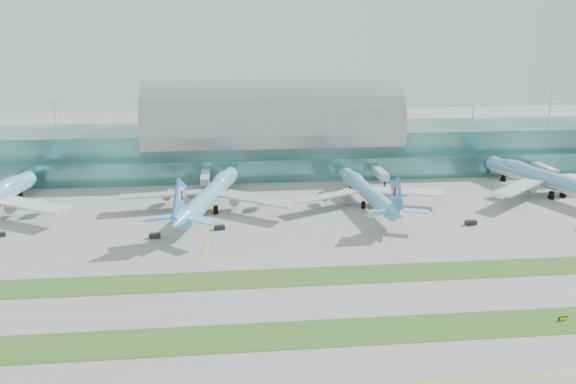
{
  "coord_description": "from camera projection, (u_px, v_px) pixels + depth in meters",
  "views": [
    {
      "loc": [
        -19.74,
        -137.33,
        64.12
      ],
      "look_at": [
        0.0,
        55.0,
        9.0
      ],
      "focal_mm": 35.0,
      "sensor_mm": 36.0,
      "label": 1
    }
  ],
  "objects": [
    {
      "name": "ground",
      "position": [
        309.0,
        280.0,
        150.9
      ],
      "size": [
        700.0,
        700.0,
        0.0
      ],
      "primitive_type": "plane",
      "color": "gray",
      "rests_on": "ground"
    },
    {
      "name": "terminal",
      "position": [
        272.0,
        140.0,
        270.21
      ],
      "size": [
        340.0,
        69.1,
        36.0
      ],
      "color": "#3D7A75",
      "rests_on": "ground"
    },
    {
      "name": "grass_strip_near",
      "position": [
        326.0,
        333.0,
        124.1
      ],
      "size": [
        420.0,
        12.0,
        0.08
      ],
      "primitive_type": "cube",
      "color": "#2D591E",
      "rests_on": "ground"
    },
    {
      "name": "grass_strip_far",
      "position": [
        308.0,
        277.0,
        152.8
      ],
      "size": [
        420.0,
        12.0,
        0.08
      ],
      "primitive_type": "cube",
      "color": "#2D591E",
      "rests_on": "ground"
    },
    {
      "name": "taxiline_b",
      "position": [
        317.0,
        304.0,
        137.5
      ],
      "size": [
        420.0,
        0.35,
        0.01
      ],
      "primitive_type": "cube",
      "color": "yellow",
      "rests_on": "ground"
    },
    {
      "name": "taxiline_c",
      "position": [
        301.0,
        254.0,
        168.12
      ],
      "size": [
        420.0,
        0.35,
        0.01
      ],
      "primitive_type": "cube",
      "color": "yellow",
      "rests_on": "ground"
    },
    {
      "name": "taxiline_d",
      "position": [
        293.0,
        230.0,
        189.16
      ],
      "size": [
        420.0,
        0.35,
        0.01
      ],
      "primitive_type": "cube",
      "color": "yellow",
      "rests_on": "ground"
    },
    {
      "name": "airliner_b",
      "position": [
        211.0,
        193.0,
        208.78
      ],
      "size": [
        65.37,
        75.51,
        21.09
      ],
      "rotation": [
        0.0,
        0.0,
        -0.25
      ],
      "color": "#61B3D6",
      "rests_on": "ground"
    },
    {
      "name": "airliner_c",
      "position": [
        367.0,
        191.0,
        214.83
      ],
      "size": [
        59.49,
        67.77,
        18.64
      ],
      "rotation": [
        0.0,
        0.0,
        0.08
      ],
      "color": "#6ABBE9",
      "rests_on": "ground"
    },
    {
      "name": "airliner_d",
      "position": [
        550.0,
        179.0,
        227.36
      ],
      "size": [
        67.82,
        78.68,
        22.2
      ],
      "rotation": [
        0.0,
        0.0,
        0.31
      ],
      "color": "#60A9D3",
      "rests_on": "ground"
    },
    {
      "name": "gse_b",
      "position": [
        0.0,
        235.0,
        182.66
      ],
      "size": [
        3.88,
        2.74,
        1.39
      ],
      "primitive_type": "cube",
      "rotation": [
        0.0,
        0.0,
        0.29
      ],
      "color": "black",
      "rests_on": "ground"
    },
    {
      "name": "gse_c",
      "position": [
        155.0,
        236.0,
        181.38
      ],
      "size": [
        3.58,
        2.3,
        1.58
      ],
      "primitive_type": "cube",
      "rotation": [
        0.0,
        0.0,
        -0.13
      ],
      "color": "black",
      "rests_on": "ground"
    },
    {
      "name": "gse_d",
      "position": [
        219.0,
        227.0,
        189.26
      ],
      "size": [
        3.81,
        2.13,
        1.47
      ],
      "primitive_type": "cube",
      "rotation": [
        0.0,
        0.0,
        0.09
      ],
      "color": "black",
      "rests_on": "ground"
    },
    {
      "name": "gse_e",
      "position": [
        381.0,
        211.0,
        206.82
      ],
      "size": [
        3.37,
        2.34,
        1.21
      ],
      "primitive_type": "cube",
      "rotation": [
        0.0,
        0.0,
        0.21
      ],
      "color": "orange",
      "rests_on": "ground"
    },
    {
      "name": "gse_f",
      "position": [
        471.0,
        223.0,
        193.85
      ],
      "size": [
        4.02,
        2.22,
        1.61
      ],
      "primitive_type": "cube",
      "rotation": [
        0.0,
        0.0,
        0.09
      ],
      "color": "black",
      "rests_on": "ground"
    },
    {
      "name": "taxiway_sign_east",
      "position": [
        563.0,
        318.0,
        129.47
      ],
      "size": [
        2.42,
        0.68,
        1.02
      ],
      "rotation": [
        0.0,
        0.0,
        0.17
      ],
      "color": "black",
      "rests_on": "ground"
    }
  ]
}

